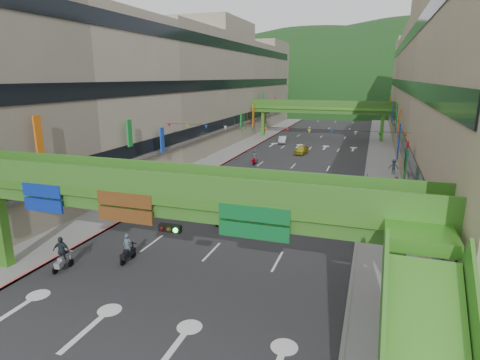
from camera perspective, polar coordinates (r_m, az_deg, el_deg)
road_slab at (r=62.56m, az=9.36°, el=3.84°), size 18.00×140.00×0.02m
sidewalk_left at (r=65.16m, az=-0.25°, el=4.51°), size 4.00×140.00×0.15m
sidewalk_right at (r=61.82m, az=19.48°, el=3.14°), size 4.00×140.00×0.15m
curb_left at (r=64.58m, az=1.35°, el=4.43°), size 0.20×140.00×0.18m
curb_right at (r=61.80m, az=17.72°, el=3.29°), size 0.20×140.00×0.18m
building_row_left at (r=67.17m, az=-6.84°, el=12.77°), size 12.80×95.00×19.00m
building_row_right at (r=61.51m, az=27.75°, el=11.10°), size 12.80×95.00×19.00m
overpass_near at (r=19.34m, az=-9.30°, el=-4.18°), size 28.00×12.27×7.10m
overpass_far at (r=76.61m, az=11.39°, el=9.75°), size 28.00×2.20×7.10m
hill_left at (r=172.91m, az=10.44°, el=10.47°), size 168.00×140.00×112.00m
hill_right at (r=191.73m, az=23.43°, el=9.90°), size 208.00×176.00×128.00m
bunting_string at (r=42.24m, az=5.21°, el=7.10°), size 26.00×0.36×0.47m
scooter_rider_near at (r=26.42m, az=-15.71°, el=-9.47°), size 0.58×1.60×1.87m
scooter_rider_mid at (r=31.65m, az=-2.94°, el=-4.41°), size 0.89×1.60×2.12m
scooter_rider_left at (r=26.57m, az=-24.03°, el=-9.53°), size 1.12×1.59×2.15m
scooter_rider_far at (r=53.20m, az=2.12°, el=3.29°), size 0.87×1.60×2.04m
parked_scooter_row at (r=42.19m, az=16.75°, el=-1.00°), size 1.60×7.15×1.08m
car_silver at (r=71.24m, az=6.09°, el=5.72°), size 1.72×3.81×1.21m
car_yellow at (r=61.42m, az=8.72°, el=4.28°), size 1.94×3.93×1.29m
pedestrian_red at (r=42.63m, az=21.35°, el=-0.85°), size 0.93×0.82×1.60m
pedestrian_dark at (r=34.10m, az=21.85°, el=-4.43°), size 1.07×0.49×1.79m
pedestrian_blue at (r=50.88m, az=20.99°, el=1.63°), size 0.86×0.59×1.74m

